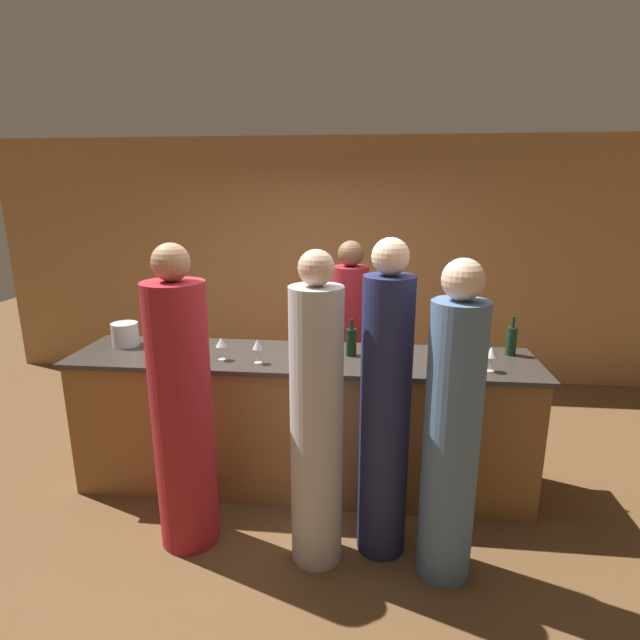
{
  "coord_description": "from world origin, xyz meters",
  "views": [
    {
      "loc": [
        0.5,
        -3.43,
        2.23
      ],
      "look_at": [
        0.13,
        0.1,
        1.29
      ],
      "focal_mm": 28.0,
      "sensor_mm": 36.0,
      "label": 1
    }
  ],
  "objects_px": {
    "guest_0": "(316,423)",
    "guest_1": "(182,412)",
    "wine_bottle_1": "(351,342)",
    "ice_bucket": "(125,334)",
    "bartender": "(349,349)",
    "guest_2": "(385,412)",
    "guest_3": "(452,435)",
    "wine_bottle_0": "(511,340)"
  },
  "relations": [
    {
      "from": "guest_0",
      "to": "guest_2",
      "type": "xyz_separation_m",
      "value": [
        0.4,
        0.12,
        0.03
      ]
    },
    {
      "from": "guest_1",
      "to": "guest_3",
      "type": "bearing_deg",
      "value": -4.34
    },
    {
      "from": "guest_2",
      "to": "ice_bucket",
      "type": "distance_m",
      "value": 2.16
    },
    {
      "from": "bartender",
      "to": "guest_1",
      "type": "xyz_separation_m",
      "value": [
        -0.96,
        -1.49,
        0.05
      ]
    },
    {
      "from": "guest_0",
      "to": "guest_1",
      "type": "xyz_separation_m",
      "value": [
        -0.84,
        0.08,
        -0.0
      ]
    },
    {
      "from": "guest_1",
      "to": "wine_bottle_1",
      "type": "height_order",
      "value": "guest_1"
    },
    {
      "from": "wine_bottle_0",
      "to": "wine_bottle_1",
      "type": "relative_size",
      "value": 1.07
    },
    {
      "from": "wine_bottle_0",
      "to": "guest_3",
      "type": "bearing_deg",
      "value": -118.77
    },
    {
      "from": "guest_0",
      "to": "wine_bottle_1",
      "type": "height_order",
      "value": "guest_0"
    },
    {
      "from": "guest_1",
      "to": "guest_2",
      "type": "height_order",
      "value": "guest_2"
    },
    {
      "from": "wine_bottle_0",
      "to": "ice_bucket",
      "type": "height_order",
      "value": "wine_bottle_0"
    },
    {
      "from": "wine_bottle_0",
      "to": "wine_bottle_1",
      "type": "height_order",
      "value": "wine_bottle_0"
    },
    {
      "from": "bartender",
      "to": "guest_2",
      "type": "bearing_deg",
      "value": 101.01
    },
    {
      "from": "guest_1",
      "to": "ice_bucket",
      "type": "height_order",
      "value": "guest_1"
    },
    {
      "from": "wine_bottle_0",
      "to": "bartender",
      "type": "bearing_deg",
      "value": 154.08
    },
    {
      "from": "ice_bucket",
      "to": "guest_2",
      "type": "bearing_deg",
      "value": -21.42
    },
    {
      "from": "guest_0",
      "to": "ice_bucket",
      "type": "height_order",
      "value": "guest_0"
    },
    {
      "from": "guest_2",
      "to": "wine_bottle_1",
      "type": "distance_m",
      "value": 0.79
    },
    {
      "from": "guest_0",
      "to": "ice_bucket",
      "type": "relative_size",
      "value": 9.44
    },
    {
      "from": "wine_bottle_1",
      "to": "ice_bucket",
      "type": "relative_size",
      "value": 1.33
    },
    {
      "from": "guest_1",
      "to": "wine_bottle_1",
      "type": "xyz_separation_m",
      "value": [
        1.0,
        0.77,
        0.25
      ]
    },
    {
      "from": "guest_2",
      "to": "guest_3",
      "type": "bearing_deg",
      "value": -24.52
    },
    {
      "from": "guest_0",
      "to": "guest_1",
      "type": "distance_m",
      "value": 0.84
    },
    {
      "from": "wine_bottle_0",
      "to": "ice_bucket",
      "type": "xyz_separation_m",
      "value": [
        -2.93,
        -0.07,
        -0.02
      ]
    },
    {
      "from": "bartender",
      "to": "guest_1",
      "type": "distance_m",
      "value": 1.77
    },
    {
      "from": "bartender",
      "to": "guest_2",
      "type": "distance_m",
      "value": 1.48
    },
    {
      "from": "guest_2",
      "to": "guest_3",
      "type": "relative_size",
      "value": 1.05
    },
    {
      "from": "guest_1",
      "to": "wine_bottle_1",
      "type": "bearing_deg",
      "value": 37.47
    },
    {
      "from": "bartender",
      "to": "ice_bucket",
      "type": "bearing_deg",
      "value": 21.07
    },
    {
      "from": "wine_bottle_1",
      "to": "guest_0",
      "type": "bearing_deg",
      "value": -100.88
    },
    {
      "from": "bartender",
      "to": "ice_bucket",
      "type": "height_order",
      "value": "bartender"
    },
    {
      "from": "bartender",
      "to": "guest_3",
      "type": "height_order",
      "value": "guest_3"
    },
    {
      "from": "ice_bucket",
      "to": "guest_1",
      "type": "bearing_deg",
      "value": -47.49
    },
    {
      "from": "guest_2",
      "to": "wine_bottle_1",
      "type": "xyz_separation_m",
      "value": [
        -0.24,
        0.72,
        0.21
      ]
    },
    {
      "from": "bartender",
      "to": "wine_bottle_1",
      "type": "xyz_separation_m",
      "value": [
        0.05,
        -0.72,
        0.3
      ]
    },
    {
      "from": "guest_0",
      "to": "guest_1",
      "type": "height_order",
      "value": "guest_1"
    },
    {
      "from": "guest_0",
      "to": "guest_2",
      "type": "bearing_deg",
      "value": 17.1
    },
    {
      "from": "guest_0",
      "to": "ice_bucket",
      "type": "bearing_deg",
      "value": 150.48
    },
    {
      "from": "guest_1",
      "to": "guest_2",
      "type": "xyz_separation_m",
      "value": [
        1.24,
        0.05,
        0.04
      ]
    },
    {
      "from": "guest_3",
      "to": "ice_bucket",
      "type": "bearing_deg",
      "value": 158.09
    },
    {
      "from": "wine_bottle_1",
      "to": "ice_bucket",
      "type": "height_order",
      "value": "wine_bottle_1"
    },
    {
      "from": "bartender",
      "to": "ice_bucket",
      "type": "distance_m",
      "value": 1.86
    }
  ]
}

